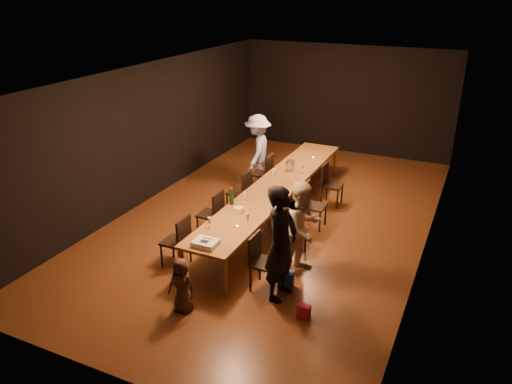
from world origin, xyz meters
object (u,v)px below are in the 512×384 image
at_px(birthday_cake, 206,243).
at_px(child, 182,285).
at_px(chair_left_0, 175,241).
at_px(plate_stack, 239,210).
at_px(woman_birthday, 281,243).
at_px(chair_right_2, 315,206).
at_px(ice_bucket, 290,165).
at_px(chair_left_3, 262,173).
at_px(chair_right_1, 293,231).
at_px(chair_left_2, 238,191).
at_px(chair_left_1, 210,214).
at_px(table, 275,188).
at_px(chair_right_0, 265,263).
at_px(champagne_bottle, 231,196).
at_px(woman_tan, 303,228).
at_px(man_blue, 258,150).
at_px(chair_right_3, 332,185).

bearing_deg(birthday_cake, child, -91.89).
distance_m(chair_left_0, plate_stack, 1.26).
xyz_separation_m(woman_birthday, child, (-1.18, -0.96, -0.50)).
height_order(chair_right_2, ice_bucket, ice_bucket).
distance_m(chair_right_2, chair_left_3, 2.08).
relative_size(chair_right_1, chair_left_2, 1.00).
xyz_separation_m(chair_left_2, woman_birthday, (2.00, -2.50, 0.47)).
xyz_separation_m(chair_left_1, birthday_cake, (0.83, -1.55, 0.33)).
xyz_separation_m(chair_right_1, child, (-0.88, -2.26, -0.03)).
distance_m(table, plate_stack, 1.46).
bearing_deg(chair_right_0, champagne_bottle, -134.45).
bearing_deg(chair_left_0, table, -19.50).
height_order(chair_left_0, woman_tan, woman_tan).
height_order(chair_left_3, champagne_bottle, champagne_bottle).
xyz_separation_m(chair_left_2, child, (0.82, -3.46, -0.03)).
bearing_deg(chair_left_3, chair_right_1, -144.69).
distance_m(chair_right_2, plate_stack, 1.77).
bearing_deg(chair_right_1, child, -21.34).
xyz_separation_m(chair_right_2, woman_tan, (0.35, -1.69, 0.36)).
xyz_separation_m(woman_tan, man_blue, (-2.35, 3.31, 0.04)).
xyz_separation_m(chair_right_0, man_blue, (-2.00, 4.02, 0.39)).
bearing_deg(woman_tan, ice_bucket, 47.82).
xyz_separation_m(chair_right_0, birthday_cake, (-0.87, -0.35, 0.33)).
height_order(chair_left_0, ice_bucket, ice_bucket).
distance_m(chair_left_0, chair_left_2, 2.40).
bearing_deg(plate_stack, chair_right_1, 15.12).
relative_size(child, birthday_cake, 2.23).
distance_m(chair_right_2, woman_tan, 1.77).
distance_m(chair_right_1, woman_birthday, 1.41).
height_order(man_blue, birthday_cake, man_blue).
height_order(chair_right_2, child, chair_right_2).
bearing_deg(chair_left_0, ice_bucket, -13.09).
height_order(chair_right_3, woman_birthday, woman_birthday).
relative_size(man_blue, ice_bucket, 8.05).
relative_size(chair_right_1, chair_left_0, 1.00).
bearing_deg(chair_left_1, woman_birthday, -122.95).
xyz_separation_m(man_blue, ice_bucket, (1.09, -0.64, -0.00)).
xyz_separation_m(child, champagne_bottle, (-0.35, 2.27, 0.49)).
relative_size(table, ice_bucket, 28.16).
distance_m(birthday_cake, champagne_bottle, 1.61).
bearing_deg(man_blue, champagne_bottle, 2.29).
bearing_deg(woman_birthday, chair_right_0, 75.61).
relative_size(chair_right_2, chair_left_2, 1.00).
bearing_deg(woman_tan, woman_birthday, -161.27).
xyz_separation_m(chair_left_1, woman_tan, (2.05, -0.49, 0.36)).
xyz_separation_m(woman_birthday, birthday_cake, (-1.17, -0.26, -0.14)).
relative_size(birthday_cake, champagne_bottle, 1.14).
height_order(chair_right_3, chair_left_2, same).
relative_size(woman_birthday, man_blue, 1.09).
xyz_separation_m(chair_left_2, chair_left_3, (0.00, 1.20, 0.00)).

